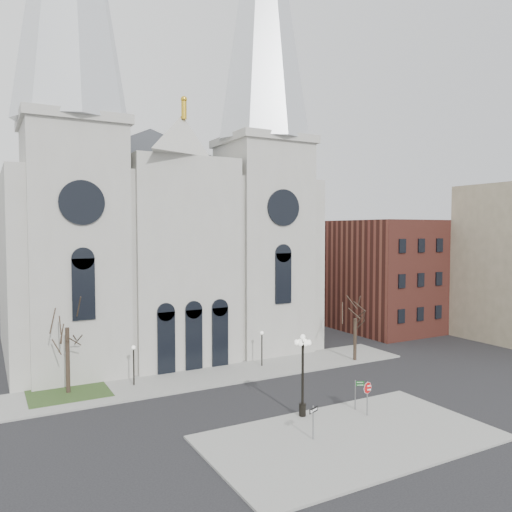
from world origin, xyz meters
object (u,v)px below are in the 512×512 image
one_way_sign (313,417)px  street_name_sign (356,392)px  globe_lamp (303,365)px  stop_sign (367,391)px

one_way_sign → street_name_sign: street_name_sign is taller
globe_lamp → street_name_sign: globe_lamp is taller
one_way_sign → street_name_sign: 6.20m
globe_lamp → street_name_sign: 4.70m
globe_lamp → street_name_sign: size_ratio=2.69×
globe_lamp → one_way_sign: globe_lamp is taller
stop_sign → street_name_sign: 1.30m
stop_sign → globe_lamp: globe_lamp is taller
stop_sign → one_way_sign: size_ratio=1.14×
globe_lamp → one_way_sign: (-1.56, -3.46, -2.13)m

